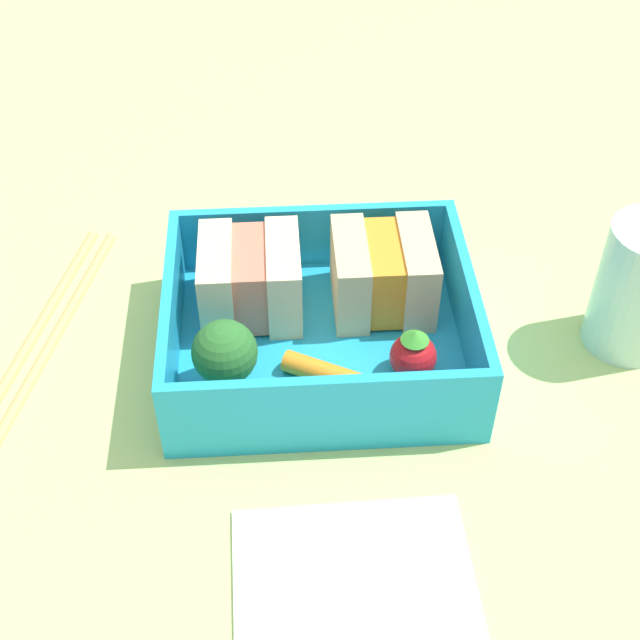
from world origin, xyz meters
The scene contains 10 objects.
ground_plane centered at (0.00, 0.00, -1.00)cm, with size 120.00×120.00×2.00cm, color #B1CD75.
bento_tray centered at (0.00, 0.00, 0.60)cm, with size 17.66×14.91×1.20cm, color #219FCF.
bento_rim centered at (0.00, 0.00, 3.32)cm, with size 17.66×14.91×4.23cm.
sandwich_left centered at (-3.97, 2.95, 3.53)cm, with size 5.94×5.90×4.65cm.
sandwich_center_left centered at (3.97, 2.95, 3.53)cm, with size 5.94×5.90×4.65cm.
broccoli_floret centered at (-5.38, -3.46, 3.85)cm, with size 3.63×3.63×4.53cm.
carrot_stick_far_left centered at (-0.11, -3.37, 1.84)cm, with size 1.27×1.27×4.76cm, color orange.
strawberry_far_left centered at (5.03, -3.10, 2.66)cm, with size 2.67×2.67×3.27cm.
chopstick_pair centered at (-16.80, 2.21, 0.35)cm, with size 6.87×20.18×0.70cm.
folded_napkin centered at (0.72, -16.83, 0.20)cm, with size 11.54×11.79×0.40cm, color silver.
Camera 1 is at (-2.31, -37.10, 38.57)cm, focal length 50.00 mm.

